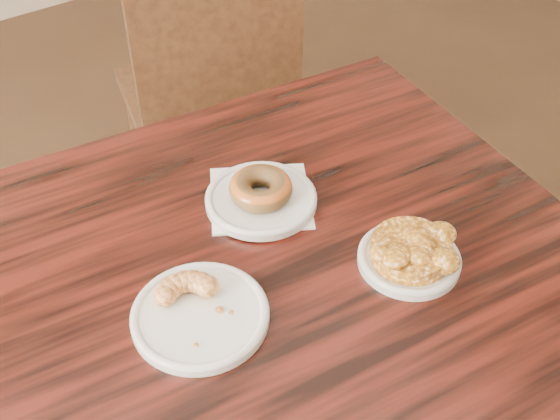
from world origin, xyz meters
TOP-DOWN VIEW (x-y plane):
  - cafe_table at (0.13, 0.02)m, footprint 0.93×0.93m
  - chair_far at (0.46, 0.87)m, footprint 0.52×0.52m
  - napkin at (0.17, 0.18)m, footprint 0.20×0.20m
  - plate_donut at (0.16, 0.16)m, footprint 0.17×0.17m
  - plate_cruller at (-0.03, 0.03)m, footprint 0.18×0.18m
  - plate_fritter at (0.26, -0.05)m, footprint 0.14×0.14m
  - glazed_donut at (0.16, 0.16)m, footprint 0.09×0.09m
  - apple_fritter at (0.26, -0.05)m, footprint 0.15×0.15m
  - cruller_fragment at (-0.03, 0.03)m, footprint 0.10×0.10m

SIDE VIEW (x-z plane):
  - cafe_table at x=0.13m, z-range 0.00..0.75m
  - chair_far at x=0.46m, z-range 0.00..0.90m
  - napkin at x=0.17m, z-range 0.75..0.75m
  - plate_cruller at x=-0.03m, z-range 0.75..0.76m
  - plate_fritter at x=0.26m, z-range 0.75..0.76m
  - plate_donut at x=0.16m, z-range 0.75..0.77m
  - cruller_fragment at x=-0.03m, z-range 0.76..0.79m
  - apple_fritter at x=0.26m, z-range 0.76..0.80m
  - glazed_donut at x=0.16m, z-range 0.77..0.80m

